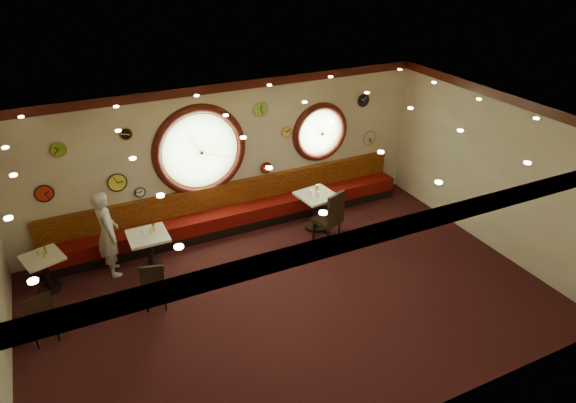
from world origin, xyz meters
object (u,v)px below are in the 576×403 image
Objects in this scene: chair_a at (40,315)px; condiment_a_pepper at (44,255)px; table_b at (150,248)px; table_c at (316,207)px; condiment_b_pepper at (151,231)px; chair_b at (154,283)px; table_a at (45,269)px; chair_c at (331,214)px; condiment_b_salt at (142,233)px; condiment_c_pepper at (318,194)px; condiment_b_bottle at (153,228)px; waiter at (108,233)px; condiment_a_salt at (38,253)px; condiment_c_salt at (311,192)px; condiment_c_bottle at (317,189)px; condiment_a_bottle at (45,250)px.

condiment_a_pepper is at bearing 71.63° from chair_a.
table_c reaches higher than table_b.
table_b is 0.35m from condiment_b_pepper.
chair_b is 2.12m from condiment_a_pepper.
condiment_b_pepper is at bearing -5.77° from table_a.
chair_c is 7.94× the size of condiment_b_salt.
table_c is at bearing 0.27° from table_b.
condiment_b_bottle is (-3.45, 0.14, -0.01)m from condiment_c_pepper.
table_a is at bearing 174.23° from condiment_b_pepper.
condiment_a_salt is at bearing 83.95° from waiter.
condiment_b_salt is at bearing -166.23° from condiment_b_bottle.
condiment_b_pepper is (-3.54, 0.65, 0.18)m from chair_c.
condiment_b_pepper is at bearing -144.83° from condiment_b_bottle.
condiment_c_salt and condiment_c_pepper have the same top height.
condiment_c_bottle is at bearing -2.07° from condiment_a_salt.
table_a is at bearing 173.39° from table_b.
condiment_c_pepper is at bearing -1.45° from condiment_b_pepper.
table_a is 4.90× the size of condiment_b_bottle.
condiment_a_pepper is at bearing 174.05° from table_b.
condiment_b_salt reaches higher than table_c.
condiment_a_bottle reaches higher than table_a.
table_b is at bearing 95.95° from chair_b.
chair_c is at bearing -105.76° from waiter.
condiment_b_bottle is 0.10× the size of waiter.
chair_c is 0.77m from condiment_c_bottle.
condiment_c_pepper is at bearing -98.40° from waiter.
condiment_b_bottle is 0.91× the size of condiment_c_bottle.
chair_a reaches higher than condiment_b_pepper.
condiment_a_pepper is at bearing 177.28° from condiment_c_pepper.
condiment_b_salt is at bearing 178.74° from condiment_c_pepper.
chair_a is 5.68m from condiment_c_pepper.
condiment_a_pepper is (-1.61, 1.37, 0.22)m from chair_b.
condiment_a_salt is at bearing 171.07° from table_b.
condiment_c_pepper reaches higher than condiment_b_pepper.
condiment_b_bottle is 0.83m from waiter.
chair_c is 5.57m from condiment_a_salt.
condiment_b_salt is (-3.70, 0.64, 0.17)m from chair_c.
condiment_b_salt is 0.63m from waiter.
table_b is at bearing 20.72° from chair_a.
waiter reaches higher than condiment_b_salt.
condiment_c_pepper reaches higher than table_a.
condiment_b_salt is 0.88× the size of condiment_b_pepper.
chair_c is 0.60m from condiment_c_pepper.
condiment_a_salt is 0.60× the size of condiment_b_bottle.
condiment_a_pepper is 1.93m from condiment_b_bottle.
condiment_b_bottle is (2.09, 1.31, 0.32)m from chair_a.
condiment_a_salt reaches higher than table_b.
chair_c reaches higher than condiment_b_pepper.
condiment_a_pepper is (0.17, 1.43, 0.21)m from chair_a.
condiment_c_bottle reaches higher than table_a.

